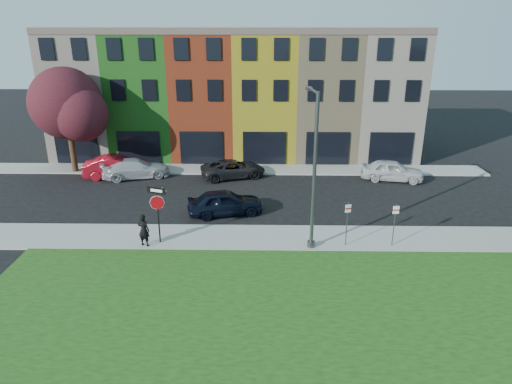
{
  "coord_description": "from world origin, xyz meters",
  "views": [
    {
      "loc": [
        -0.06,
        -18.97,
        10.91
      ],
      "look_at": [
        -0.45,
        4.0,
        2.3
      ],
      "focal_mm": 32.0,
      "sensor_mm": 36.0,
      "label": 1
    }
  ],
  "objects_px": {
    "sedan_near": "(225,202)",
    "street_lamp": "(313,172)",
    "stop_sign": "(157,204)",
    "man": "(144,230)"
  },
  "relations": [
    {
      "from": "street_lamp",
      "to": "stop_sign",
      "type": "bearing_deg",
      "value": 172.99
    },
    {
      "from": "man",
      "to": "sedan_near",
      "type": "height_order",
      "value": "man"
    },
    {
      "from": "stop_sign",
      "to": "sedan_near",
      "type": "distance_m",
      "value": 5.28
    },
    {
      "from": "stop_sign",
      "to": "street_lamp",
      "type": "distance_m",
      "value": 8.0
    },
    {
      "from": "man",
      "to": "street_lamp",
      "type": "relative_size",
      "value": 0.22
    },
    {
      "from": "stop_sign",
      "to": "sedan_near",
      "type": "xyz_separation_m",
      "value": [
        3.08,
        4.01,
        -1.52
      ]
    },
    {
      "from": "stop_sign",
      "to": "street_lamp",
      "type": "relative_size",
      "value": 0.39
    },
    {
      "from": "man",
      "to": "sedan_near",
      "type": "bearing_deg",
      "value": -113.96
    },
    {
      "from": "sedan_near",
      "to": "street_lamp",
      "type": "bearing_deg",
      "value": -145.53
    },
    {
      "from": "stop_sign",
      "to": "sedan_near",
      "type": "relative_size",
      "value": 0.64
    }
  ]
}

